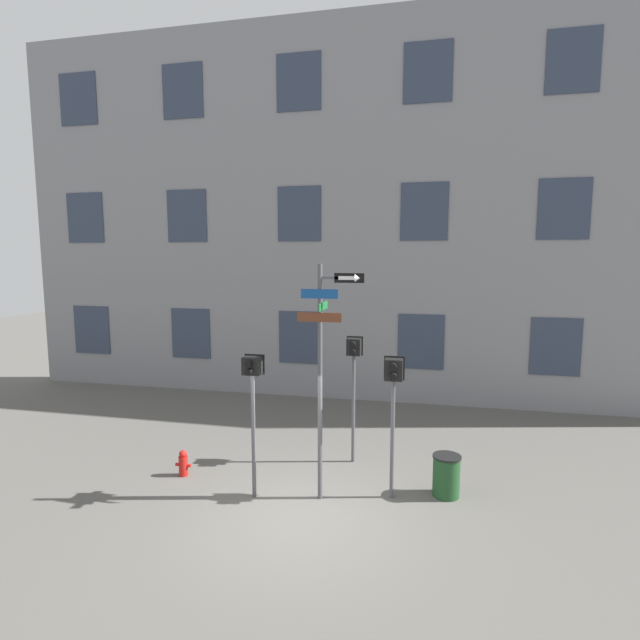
# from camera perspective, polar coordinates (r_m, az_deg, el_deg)

# --- Properties ---
(ground_plane) EXTENTS (60.00, 60.00, 0.00)m
(ground_plane) POSITION_cam_1_polar(r_m,az_deg,el_deg) (9.91, -2.43, -21.51)
(ground_plane) COLOR #595651
(building_facade) EXTENTS (24.00, 0.63, 12.28)m
(building_facade) POSITION_cam_1_polar(r_m,az_deg,el_deg) (16.56, 4.76, 12.04)
(building_facade) COLOR gray
(building_facade) RESTS_ON ground_plane
(street_sign_pole) EXTENTS (1.27, 0.73, 4.63)m
(street_sign_pole) POSITION_cam_1_polar(r_m,az_deg,el_deg) (9.57, 0.35, -4.79)
(street_sign_pole) COLOR #4C4C51
(street_sign_pole) RESTS_ON ground_plane
(pedestrian_signal_left) EXTENTS (0.41, 0.40, 2.88)m
(pedestrian_signal_left) POSITION_cam_1_polar(r_m,az_deg,el_deg) (9.85, -7.72, -7.61)
(pedestrian_signal_left) COLOR #4C4C51
(pedestrian_signal_left) RESTS_ON ground_plane
(pedestrian_signal_right) EXTENTS (0.40, 0.40, 2.84)m
(pedestrian_signal_right) POSITION_cam_1_polar(r_m,az_deg,el_deg) (9.84, 8.38, -7.62)
(pedestrian_signal_right) COLOR #4C4C51
(pedestrian_signal_right) RESTS_ON ground_plane
(pedestrian_signal_across) EXTENTS (0.38, 0.40, 2.95)m
(pedestrian_signal_across) POSITION_cam_1_polar(r_m,az_deg,el_deg) (11.44, 3.88, -5.18)
(pedestrian_signal_across) COLOR #4C4C51
(pedestrian_signal_across) RESTS_ON ground_plane
(fire_hydrant) EXTENTS (0.36, 0.20, 0.57)m
(fire_hydrant) POSITION_cam_1_polar(r_m,az_deg,el_deg) (11.73, -15.36, -15.53)
(fire_hydrant) COLOR red
(fire_hydrant) RESTS_ON ground_plane
(trash_bin) EXTENTS (0.56, 0.56, 0.84)m
(trash_bin) POSITION_cam_1_polar(r_m,az_deg,el_deg) (10.73, 14.24, -16.86)
(trash_bin) COLOR #1E4723
(trash_bin) RESTS_ON ground_plane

